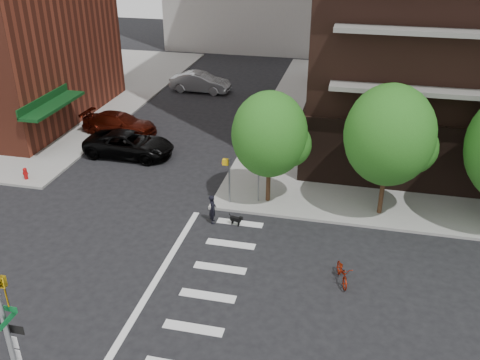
# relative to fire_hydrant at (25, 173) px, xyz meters

# --- Properties ---
(ground) EXTENTS (120.00, 120.00, 0.00)m
(ground) POSITION_rel_fire_hydrant_xyz_m (10.50, -7.80, -0.55)
(ground) COLOR black
(ground) RESTS_ON ground
(crosswalk) EXTENTS (3.85, 13.00, 0.01)m
(crosswalk) POSITION_rel_fire_hydrant_xyz_m (12.71, -7.80, -0.55)
(crosswalk) COLOR silver
(crosswalk) RESTS_ON ground
(tree_a) EXTENTS (4.00, 4.00, 5.90)m
(tree_a) POSITION_rel_fire_hydrant_xyz_m (14.50, 0.70, 3.49)
(tree_a) COLOR #301E11
(tree_a) RESTS_ON sidewalk_ne
(tree_b) EXTENTS (4.50, 4.50, 6.65)m
(tree_b) POSITION_rel_fire_hydrant_xyz_m (20.50, 0.70, 3.99)
(tree_b) COLOR #301E11
(tree_b) RESTS_ON sidewalk_ne
(pedestrian_signal) EXTENTS (2.18, 0.67, 2.60)m
(pedestrian_signal) POSITION_rel_fire_hydrant_xyz_m (12.82, 0.12, 1.30)
(pedestrian_signal) COLOR slate
(pedestrian_signal) RESTS_ON sidewalk_ne
(fire_hydrant) EXTENTS (0.24, 0.24, 0.73)m
(fire_hydrant) POSITION_rel_fire_hydrant_xyz_m (0.00, 0.00, 0.00)
(fire_hydrant) COLOR #A50C0C
(fire_hydrant) RESTS_ON sidewalk_nw
(parked_car_black) EXTENTS (2.80, 5.88, 1.62)m
(parked_car_black) POSITION_rel_fire_hydrant_xyz_m (4.53, 4.86, 0.26)
(parked_car_black) COLOR black
(parked_car_black) RESTS_ON ground
(parked_car_maroon) EXTENTS (2.43, 5.48, 1.56)m
(parked_car_maroon) POSITION_rel_fire_hydrant_xyz_m (2.30, 8.27, 0.23)
(parked_car_maroon) COLOR #3B0C05
(parked_car_maroon) RESTS_ON ground
(parked_car_silver) EXTENTS (2.03, 5.32, 1.73)m
(parked_car_silver) POSITION_rel_fire_hydrant_xyz_m (5.00, 19.26, 0.31)
(parked_car_silver) COLOR #919497
(parked_car_silver) RESTS_ON ground
(scooter) EXTENTS (1.07, 1.87, 0.93)m
(scooter) POSITION_rel_fire_hydrant_xyz_m (18.92, -5.51, -0.09)
(scooter) COLOR maroon
(scooter) RESTS_ON ground
(dog_walker) EXTENTS (0.65, 0.51, 1.57)m
(dog_walker) POSITION_rel_fire_hydrant_xyz_m (12.12, -2.03, 0.23)
(dog_walker) COLOR black
(dog_walker) RESTS_ON ground
(dog) EXTENTS (0.68, 0.31, 0.56)m
(dog) POSITION_rel_fire_hydrant_xyz_m (13.36, -2.05, -0.20)
(dog) COLOR black
(dog) RESTS_ON ground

